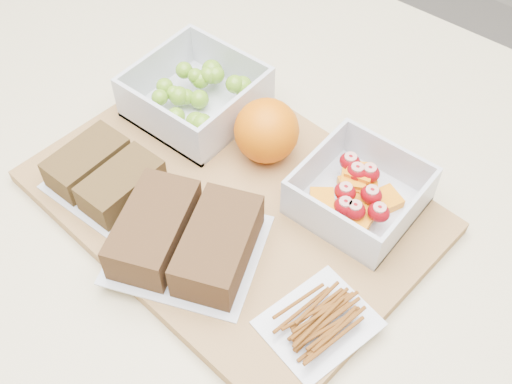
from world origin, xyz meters
TOP-DOWN VIEW (x-y plane):
  - counter at (0.00, 0.00)m, footprint 1.20×0.90m
  - cutting_board at (-0.01, -0.00)m, footprint 0.44×0.33m
  - grape_container at (-0.13, 0.08)m, footprint 0.14×0.14m
  - fruit_container at (0.10, 0.07)m, footprint 0.12×0.12m
  - orange at (-0.02, 0.07)m, footprint 0.07×0.07m
  - sandwich_bag_left at (-0.13, -0.08)m, footprint 0.12×0.11m
  - sandwich_bag_center at (-0.00, -0.09)m, footprint 0.19×0.18m
  - pretzel_bag at (0.15, -0.07)m, footprint 0.10×0.12m

SIDE VIEW (x-z plane):
  - counter at x=0.00m, z-range 0.00..0.90m
  - cutting_board at x=-0.01m, z-range 0.90..0.92m
  - pretzel_bag at x=0.15m, z-range 0.92..0.94m
  - sandwich_bag_left at x=-0.13m, z-range 0.92..0.95m
  - fruit_container at x=0.10m, z-range 0.91..0.96m
  - sandwich_bag_center at x=0.00m, z-range 0.92..0.96m
  - grape_container at x=-0.13m, z-range 0.91..0.97m
  - orange at x=-0.02m, z-range 0.92..0.99m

